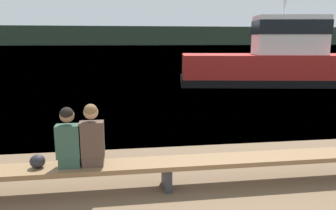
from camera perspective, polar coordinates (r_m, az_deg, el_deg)
The scene contains 7 objects.
water_surface at distance 127.24m, azimuth -7.96°, elevation 10.11°, with size 240.00×240.00×0.00m, color #386084.
far_shoreline at distance 155.09m, azimuth -8.10°, elevation 11.85°, with size 600.00×12.00×8.36m, color #2D3D2D.
bench_main at distance 5.56m, azimuth -0.24°, elevation -10.49°, with size 8.68×0.55×0.47m.
person_left at distance 5.40m, azimuth -16.92°, elevation -5.75°, with size 0.38×0.38×0.98m.
person_right at distance 5.35m, azimuth -13.08°, elevation -5.47°, with size 0.38×0.38×1.02m.
shopping_bag at distance 5.63m, azimuth -21.78°, elevation -9.08°, with size 0.24×0.22×0.21m.
tugboat_red at distance 19.28m, azimuth 18.94°, elevation 6.90°, with size 11.13×4.97×6.41m.
Camera 1 is at (-1.11, -1.62, 2.46)m, focal length 35.00 mm.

